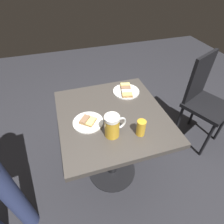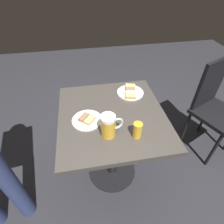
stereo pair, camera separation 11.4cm
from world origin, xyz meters
name	(u,v)px [view 1 (the left image)]	position (x,y,z in m)	size (l,w,h in m)	color
ground_plane	(112,170)	(0.00, 0.00, 0.00)	(6.00, 6.00, 0.00)	#28282D
cafe_table	(112,129)	(0.00, 0.00, 0.57)	(0.78, 0.74, 0.73)	black
plate_near	(126,91)	(0.22, -0.19, 0.74)	(0.21, 0.21, 0.03)	white
plate_far	(88,122)	(-0.03, 0.18, 0.74)	(0.20, 0.20, 0.03)	white
beer_mug	(113,126)	(-0.18, 0.05, 0.81)	(0.09, 0.14, 0.15)	gold
beer_glass_small	(141,128)	(-0.22, -0.11, 0.78)	(0.06, 0.06, 0.11)	gold
cafe_chair	(204,97)	(0.18, -0.98, 0.54)	(0.50, 0.50, 0.94)	black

